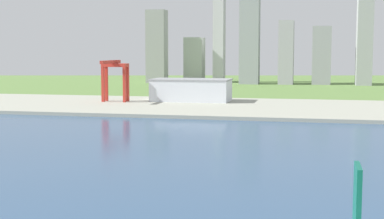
{
  "coord_description": "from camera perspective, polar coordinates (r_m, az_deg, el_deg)",
  "views": [
    {
      "loc": [
        22.1,
        70.86,
        44.2
      ],
      "look_at": [
        -11.14,
        223.0,
        27.75
      ],
      "focal_mm": 52.3,
      "sensor_mm": 36.0,
      "label": 1
    }
  ],
  "objects": [
    {
      "name": "water_bay",
      "position": [
        176.2,
        4.78,
        -8.5
      ],
      "size": [
        840.0,
        360.0,
        0.15
      ],
      "primitive_type": "cube",
      "color": "#2D4C70",
      "rests_on": "ground"
    },
    {
      "name": "warehouse_main",
      "position": [
        464.35,
        -0.07,
        2.02
      ],
      "size": [
        64.95,
        33.61,
        18.37
      ],
      "color": "silver",
      "rests_on": "industrial_pier"
    },
    {
      "name": "ground_plane",
      "position": [
        234.41,
        6.72,
        -4.88
      ],
      "size": [
        2400.0,
        2400.0,
        0.0
      ],
      "primitive_type": "plane",
      "color": "#5A7D3D"
    },
    {
      "name": "distant_skyline",
      "position": [
        753.13,
        13.42,
        7.09
      ],
      "size": [
        444.7,
        69.62,
        157.89
      ],
      "color": "gray",
      "rests_on": "ground"
    },
    {
      "name": "industrial_pier",
      "position": [
        421.92,
        9.26,
        0.11
      ],
      "size": [
        840.0,
        140.0,
        2.5
      ],
      "primitive_type": "cube",
      "color": "#9D9F8F",
      "rests_on": "ground"
    },
    {
      "name": "port_crane_red",
      "position": [
        459.93,
        -7.93,
        3.8
      ],
      "size": [
        20.82,
        40.35,
        33.99
      ],
      "color": "#B72D23",
      "rests_on": "industrial_pier"
    }
  ]
}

